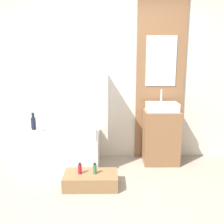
{
  "coord_description": "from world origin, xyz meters",
  "views": [
    {
      "loc": [
        0.01,
        -2.58,
        1.66
      ],
      "look_at": [
        0.03,
        0.7,
        0.94
      ],
      "focal_mm": 42.0,
      "sensor_mm": 36.0,
      "label": 1
    }
  ],
  "objects_px": {
    "bathtub": "(61,150)",
    "bottle_soap_secondary": "(95,169)",
    "bottle_soap_primary": "(80,169)",
    "sink": "(162,107)",
    "vase_round_light": "(43,126)",
    "vase_tall_dark": "(33,123)",
    "wooden_step_bench": "(91,180)"
  },
  "relations": [
    {
      "from": "bathtub",
      "to": "bottle_soap_secondary",
      "type": "xyz_separation_m",
      "value": [
        0.54,
        -0.65,
        -0.0
      ]
    },
    {
      "from": "bottle_soap_primary",
      "to": "bottle_soap_secondary",
      "type": "xyz_separation_m",
      "value": [
        0.19,
        -0.0,
        -0.0
      ]
    },
    {
      "from": "sink",
      "to": "vase_round_light",
      "type": "height_order",
      "value": "sink"
    },
    {
      "from": "vase_round_light",
      "to": "vase_tall_dark",
      "type": "bearing_deg",
      "value": 168.74
    },
    {
      "from": "bathtub",
      "to": "sink",
      "type": "relative_size",
      "value": 2.4
    },
    {
      "from": "sink",
      "to": "vase_round_light",
      "type": "relative_size",
      "value": 3.4
    },
    {
      "from": "sink",
      "to": "bottle_soap_secondary",
      "type": "bearing_deg",
      "value": -141.36
    },
    {
      "from": "vase_round_light",
      "to": "sink",
      "type": "bearing_deg",
      "value": -3.64
    },
    {
      "from": "sink",
      "to": "vase_round_light",
      "type": "bearing_deg",
      "value": 176.36
    },
    {
      "from": "bottle_soap_primary",
      "to": "bottle_soap_secondary",
      "type": "distance_m",
      "value": 0.19
    },
    {
      "from": "wooden_step_bench",
      "to": "vase_round_light",
      "type": "bearing_deg",
      "value": 131.73
    },
    {
      "from": "bathtub",
      "to": "sink",
      "type": "height_order",
      "value": "sink"
    },
    {
      "from": "wooden_step_bench",
      "to": "bottle_soap_primary",
      "type": "distance_m",
      "value": 0.21
    },
    {
      "from": "vase_tall_dark",
      "to": "vase_round_light",
      "type": "height_order",
      "value": "vase_tall_dark"
    },
    {
      "from": "bathtub",
      "to": "vase_round_light",
      "type": "relative_size",
      "value": 8.18
    },
    {
      "from": "bathtub",
      "to": "sink",
      "type": "xyz_separation_m",
      "value": [
        1.53,
        0.13,
        0.64
      ]
    },
    {
      "from": "bottle_soap_primary",
      "to": "vase_tall_dark",
      "type": "bearing_deg",
      "value": 131.64
    },
    {
      "from": "vase_round_light",
      "to": "wooden_step_bench",
      "type": "bearing_deg",
      "value": -48.27
    },
    {
      "from": "sink",
      "to": "bottle_soap_secondary",
      "type": "distance_m",
      "value": 1.42
    },
    {
      "from": "wooden_step_bench",
      "to": "vase_tall_dark",
      "type": "distance_m",
      "value": 1.44
    },
    {
      "from": "sink",
      "to": "wooden_step_bench",
      "type": "bearing_deg",
      "value": -142.78
    },
    {
      "from": "vase_tall_dark",
      "to": "vase_round_light",
      "type": "relative_size",
      "value": 1.97
    },
    {
      "from": "bathtub",
      "to": "wooden_step_bench",
      "type": "xyz_separation_m",
      "value": [
        0.49,
        -0.65,
        -0.16
      ]
    },
    {
      "from": "vase_round_light",
      "to": "bottle_soap_secondary",
      "type": "relative_size",
      "value": 0.96
    },
    {
      "from": "wooden_step_bench",
      "to": "sink",
      "type": "distance_m",
      "value": 1.53
    },
    {
      "from": "vase_round_light",
      "to": "bottle_soap_secondary",
      "type": "bearing_deg",
      "value": -46.5
    },
    {
      "from": "vase_round_light",
      "to": "bottle_soap_primary",
      "type": "height_order",
      "value": "vase_round_light"
    },
    {
      "from": "bottle_soap_secondary",
      "to": "bathtub",
      "type": "bearing_deg",
      "value": 129.66
    },
    {
      "from": "bottle_soap_secondary",
      "to": "vase_tall_dark",
      "type": "bearing_deg",
      "value": 137.49
    },
    {
      "from": "wooden_step_bench",
      "to": "sink",
      "type": "xyz_separation_m",
      "value": [
        1.04,
        0.79,
        0.8
      ]
    },
    {
      "from": "bathtub",
      "to": "bottle_soap_secondary",
      "type": "bearing_deg",
      "value": -50.34
    },
    {
      "from": "wooden_step_bench",
      "to": "vase_round_light",
      "type": "xyz_separation_m",
      "value": [
        -0.81,
        0.9,
        0.47
      ]
    }
  ]
}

